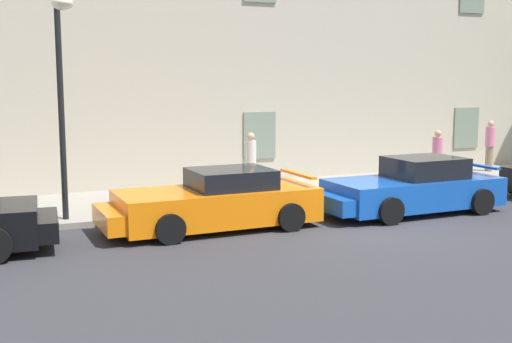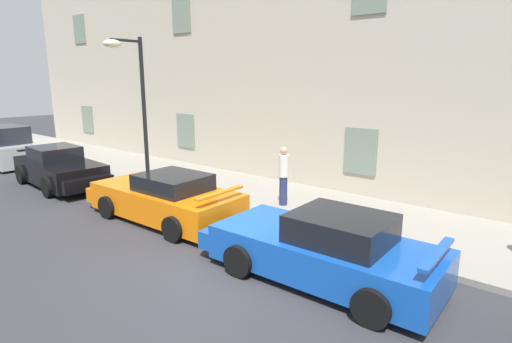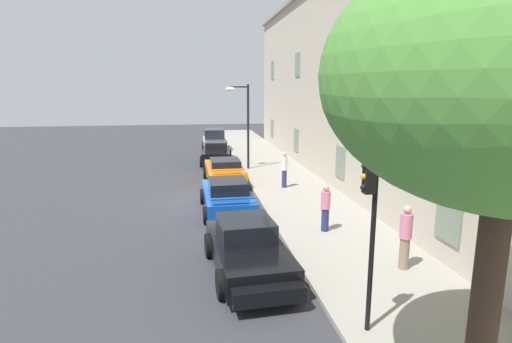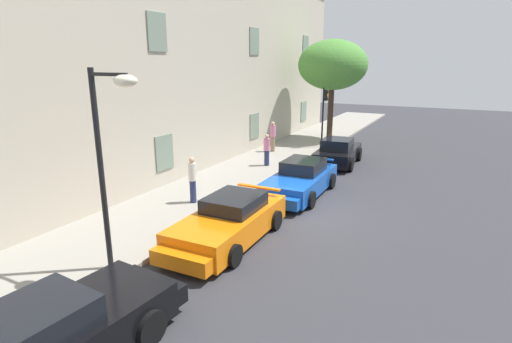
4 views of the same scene
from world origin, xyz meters
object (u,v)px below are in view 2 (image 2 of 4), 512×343
sportscar_white_middle (317,248)px  hatchback_parked (6,148)px  sportscar_yellow_flank (162,198)px  pedestrian_bystander (284,175)px  street_lamp (131,84)px  sportscar_red_lead (61,169)px

sportscar_white_middle → hatchback_parked: bearing=178.6°
sportscar_yellow_flank → hatchback_parked: (-11.20, 0.09, 0.22)m
pedestrian_bystander → street_lamp: bearing=-163.3°
street_lamp → pedestrian_bystander: (5.17, 1.55, -2.64)m
sportscar_yellow_flank → pedestrian_bystander: bearing=52.3°
sportscar_red_lead → hatchback_parked: (-5.49, 0.16, 0.18)m
sportscar_yellow_flank → sportscar_white_middle: size_ratio=1.01×
sportscar_red_lead → sportscar_white_middle: 10.95m
street_lamp → sportscar_white_middle: bearing=-10.9°
street_lamp → pedestrian_bystander: bearing=16.7°
sportscar_red_lead → pedestrian_bystander: bearing=20.2°
sportscar_red_lead → sportscar_white_middle: sportscar_red_lead is taller
sportscar_red_lead → sportscar_white_middle: size_ratio=0.97×
street_lamp → pedestrian_bystander: street_lamp is taller
sportscar_red_lead → street_lamp: street_lamp is taller
sportscar_yellow_flank → sportscar_red_lead: bearing=-179.3°
hatchback_parked → pedestrian_bystander: (13.38, 2.74, 0.26)m
pedestrian_bystander → sportscar_yellow_flank: bearing=-127.7°
sportscar_yellow_flank → sportscar_white_middle: 5.25m
sportscar_red_lead → hatchback_parked: 5.49m
sportscar_yellow_flank → pedestrian_bystander: pedestrian_bystander is taller
sportscar_yellow_flank → street_lamp: bearing=156.8°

